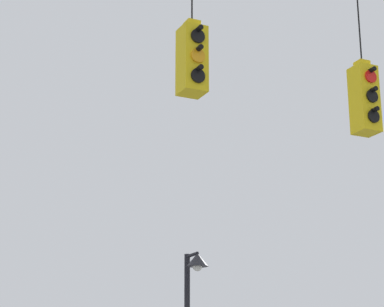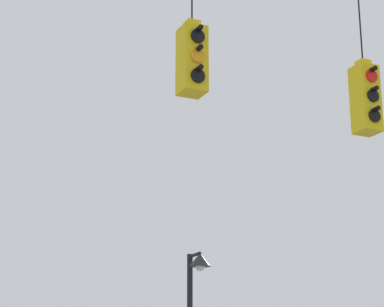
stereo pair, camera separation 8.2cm
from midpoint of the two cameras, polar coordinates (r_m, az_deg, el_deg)
name	(u,v)px [view 2 (the right image)]	position (r m, az deg, el deg)	size (l,w,h in m)	color
traffic_light_over_intersection	(192,59)	(10.21, 0.25, 7.25)	(0.34, 0.46, 2.72)	yellow
traffic_light_near_left_pole	(366,98)	(11.61, 13.29, 4.16)	(0.34, 0.46, 2.86)	yellow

